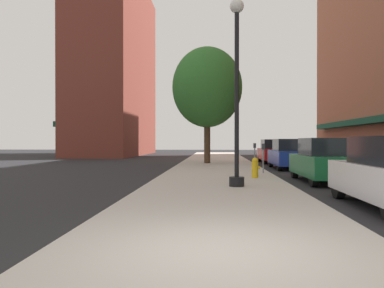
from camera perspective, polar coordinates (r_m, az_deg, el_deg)
name	(u,v)px	position (r m, az deg, el deg)	size (l,w,h in m)	color
ground_plane	(285,167)	(23.47, 13.48, -3.35)	(90.00, 90.00, 0.00)	#232326
sidewalk_slab	(217,165)	(24.10, 3.64, -3.10)	(4.80, 50.00, 0.12)	#B7B2A8
building_far_background	(116,69)	(44.17, -11.15, 10.78)	(6.80, 18.00, 19.00)	brown
lamppost	(237,89)	(12.44, 6.58, 8.07)	(0.48, 0.48, 5.90)	black
fire_hydrant	(255,168)	(15.30, 9.23, -3.43)	(0.33, 0.26, 0.79)	gold
parking_meter_near	(255,152)	(21.35, 9.18, -1.17)	(0.14, 0.09, 1.31)	slate
parking_meter_far	(263,154)	(17.61, 10.41, -1.52)	(0.14, 0.09, 1.31)	slate
tree_near	(207,87)	(25.41, 2.24, 8.29)	(4.52, 4.52, 7.51)	#422D1E
car_green	(325,161)	(15.38, 18.87, -2.35)	(1.80, 4.30, 1.66)	black
car_blue	(289,154)	(22.13, 14.08, -1.49)	(1.80, 4.30, 1.66)	black
car_red	(274,152)	(27.84, 11.87, -1.09)	(1.80, 4.30, 1.66)	black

